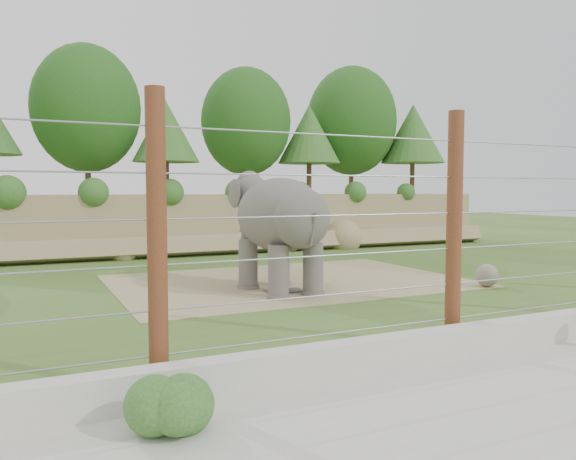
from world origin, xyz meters
name	(u,v)px	position (x,y,z in m)	size (l,w,h in m)	color
ground	(323,301)	(0.00, 0.00, 0.00)	(90.00, 90.00, 0.00)	#3A5C1D
back_embankment	(197,162)	(0.59, 12.68, 3.97)	(30.00, 5.52, 8.77)	#9E875E
dirt_patch	(289,281)	(0.50, 3.00, 0.01)	(10.00, 7.00, 0.02)	#9C9064
drain_grate	(285,291)	(-0.37, 1.42, 0.04)	(1.00, 0.60, 0.03)	#262628
elephant	(280,232)	(-0.46, 1.55, 1.58)	(1.67, 3.90, 3.15)	#58534E
stone_ball	(487,275)	(5.01, -0.30, 0.34)	(0.63, 0.63, 0.63)	gray
retaining_wall	(473,340)	(0.00, -5.00, 0.25)	(26.00, 0.35, 0.50)	beige
barrier_fence	(454,231)	(0.00, -4.50, 2.00)	(20.26, 0.26, 4.00)	#592913
walkway_shrub	(171,400)	(-5.16, -5.80, 0.36)	(0.71, 0.71, 0.71)	#275A22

